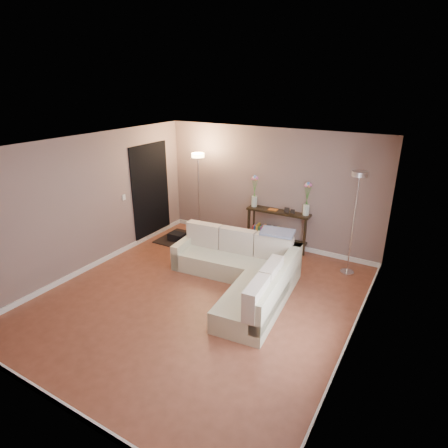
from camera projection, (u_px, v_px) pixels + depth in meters
The scene contains 23 objects.
floor at pixel (201, 298), 6.45m from camera, with size 5.00×5.50×0.01m, color brown.
ceiling at pixel (197, 146), 5.51m from camera, with size 5.00×5.50×0.01m, color white.
wall_back at pixel (269, 188), 8.20m from camera, with size 5.00×0.02×2.60m, color gray.
wall_front at pixel (45, 315), 3.76m from camera, with size 5.00×0.02×2.60m, color gray.
wall_left at pixel (90, 203), 7.17m from camera, with size 0.02×5.50×2.60m, color gray.
wall_right at pixel (361, 265), 4.79m from camera, with size 0.02×5.50×2.60m, color gray.
baseboard_back at pixel (266, 240), 8.63m from camera, with size 5.00×0.03×0.10m, color white.
baseboard_front at pixel (66, 407), 4.23m from camera, with size 5.00×0.03×0.10m, color white.
baseboard_left at pixel (99, 262), 7.61m from camera, with size 0.03×5.50×0.10m, color white.
baseboard_right at pixel (347, 344), 5.26m from camera, with size 0.03×5.50×0.10m, color white.
doorway at pixel (151, 192), 8.59m from camera, with size 0.02×1.20×2.20m, color black.
switch_plate at pixel (124, 197), 7.87m from camera, with size 0.02×0.08×0.12m, color white.
sectional_sofa at pixel (243, 270), 6.73m from camera, with size 2.59×2.35×0.84m.
throw_blanket at pixel (277, 232), 6.83m from camera, with size 0.60×0.35×0.05m, color gray.
console_table at pixel (275, 226), 8.29m from camera, with size 1.41×0.42×0.86m.
leaning_mirror at pixel (283, 192), 8.12m from camera, with size 0.99×0.08×0.78m.
table_decor at pixel (278, 211), 8.08m from camera, with size 0.60×0.14×0.14m.
flower_vase_left at pixel (254, 194), 8.27m from camera, with size 0.16×0.13×0.74m.
flower_vase_right at pixel (307, 202), 7.74m from camera, with size 0.16×0.13×0.74m.
floor_lamp_lit at pixel (198, 179), 8.48m from camera, with size 0.29×0.29×2.00m.
floor_lamp_unlit at pixel (356, 203), 6.77m from camera, with size 0.33×0.33×2.01m.
charcoal_rug at pixel (187, 240), 8.73m from camera, with size 1.30×0.98×0.02m, color black.
black_bag at pixel (177, 238), 8.73m from camera, with size 0.37×0.26×0.24m, color black.
Camera 1 is at (3.17, -4.58, 3.52)m, focal length 30.00 mm.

